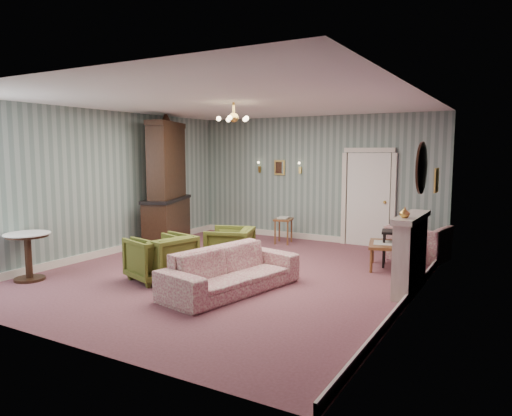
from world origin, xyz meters
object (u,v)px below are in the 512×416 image
Objects in this scene: olive_chair_b at (165,255)px; side_table_black at (394,249)px; olive_chair_a at (155,256)px; wingback_chair at (418,237)px; fireplace at (410,253)px; olive_chair_c at (230,245)px; dresser at (166,180)px; pedestal_table at (28,257)px; coffee_table at (384,256)px; sofa_chintz at (231,263)px.

olive_chair_b is 4.08m from side_table_black.
wingback_chair reaches higher than olive_chair_a.
olive_chair_b is at bearing -137.82° from side_table_black.
olive_chair_b is at bearing -159.35° from fireplace.
olive_chair_a is at bearing -41.73° from olive_chair_c.
olive_chair_a reaches higher than side_table_black.
olive_chair_a is 0.27× the size of dresser.
dresser is (-5.21, -1.22, 1.00)m from wingback_chair.
fireplace reaches higher than pedestal_table.
pedestal_table is (-5.51, -2.47, -0.19)m from fireplace.
dresser is 2.07× the size of fireplace.
olive_chair_c is at bearing 49.66° from wingback_chair.
olive_chair_c is 3.65m from wingback_chair.
fireplace is 1.78× the size of pedestal_table.
coffee_table is (2.45, 1.29, -0.17)m from olive_chair_c.
wingback_chair is at bearing -7.85° from dresser.
sofa_chintz is 2.16× the size of wingback_chair.
sofa_chintz is 4.06m from wingback_chair.
fireplace is 1.43m from coffee_table.
dresser reaches higher than olive_chair_c.
sofa_chintz is 2.68m from fireplace.
olive_chair_b is 3.18m from dresser.
fireplace is (3.15, 0.10, 0.18)m from olive_chair_c.
sofa_chintz is at bearing 103.22° from olive_chair_b.
olive_chair_a reaches higher than pedestal_table.
olive_chair_c is 0.88× the size of coffee_table.
fireplace is at bearing -30.92° from dresser.
dresser is 3.70× the size of pedestal_table.
fireplace is at bearing -47.67° from sofa_chintz.
side_table_black is at bearing -20.49° from sofa_chintz.
sofa_chintz is 3.02m from coffee_table.
dresser reaches higher than wingback_chair.
fireplace reaches higher than sofa_chintz.
wingback_chair is at bearing 67.67° from coffee_table.
dresser is at bearing 170.12° from fireplace.
wingback_chair is at bearing 41.74° from pedestal_table.
pedestal_table is (-2.36, -2.37, -0.01)m from olive_chair_c.
sofa_chintz is 0.77× the size of dresser.
olive_chair_b is 0.37× the size of sofa_chintz.
olive_chair_c is 2.98m from side_table_black.
sofa_chintz reaches higher than olive_chair_c.
olive_chair_a is 0.57× the size of fireplace.
dresser reaches higher than sofa_chintz.
coffee_table is at bearing -20.24° from sofa_chintz.
pedestal_table is (-4.81, -3.66, 0.16)m from coffee_table.
coffee_table is 6.04m from pedestal_table.
olive_chair_a is 1.01× the size of pedestal_table.
dresser is at bearing 24.26° from wingback_chair.
olive_chair_a is at bearing -158.78° from fireplace.
wingback_chair is at bearing 155.70° from olive_chair_a.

